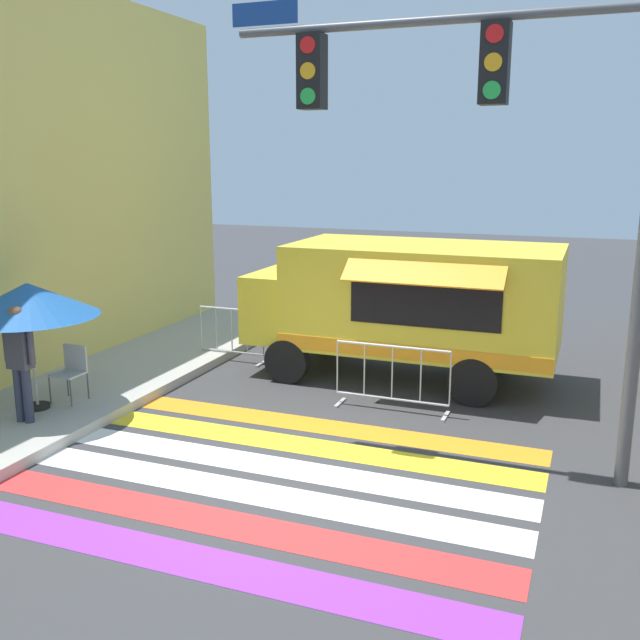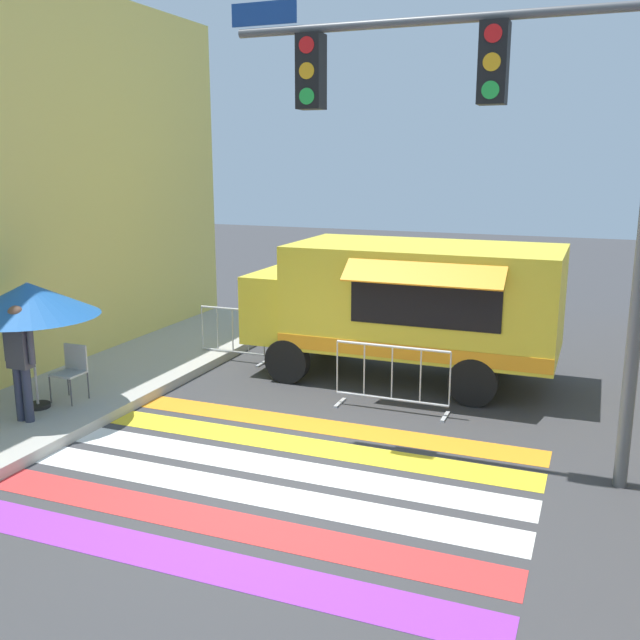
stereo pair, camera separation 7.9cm
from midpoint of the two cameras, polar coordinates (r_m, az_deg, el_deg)
ground_plane at (r=9.11m, az=-3.57°, el=-12.16°), size 60.00×60.00×0.00m
crosswalk_painted at (r=8.96m, az=-4.08°, el=-12.59°), size 6.40×4.36×0.01m
food_truck at (r=12.60m, az=6.67°, el=1.67°), size 5.37×2.73×2.39m
traffic_signal_pole at (r=8.78m, az=13.84°, el=14.77°), size 5.16×0.29×5.76m
patio_umbrella at (r=11.25m, az=-22.11°, el=1.51°), size 2.03×2.03×1.92m
folding_chair at (r=11.72m, az=-19.06°, el=-3.59°), size 0.42×0.42×0.86m
vendor_person at (r=10.88m, az=-22.69°, el=-2.69°), size 0.53×0.22×1.69m
barricade_front at (r=11.10m, az=5.97°, el=-4.72°), size 1.82×0.44×1.05m
barricade_side at (r=13.82m, az=-6.83°, el=-1.29°), size 1.36×0.44×1.05m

